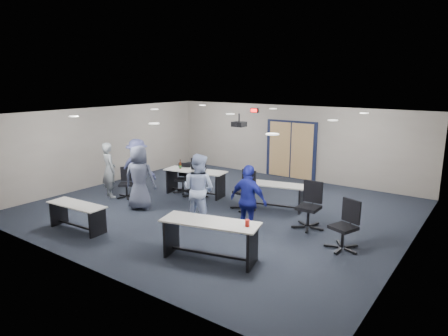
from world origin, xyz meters
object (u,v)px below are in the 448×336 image
Objects in this scene: chair_back_c at (244,190)px; person_navy at (249,201)px; table_back_left at (195,178)px; table_front_right at (211,233)px; chair_loose_right at (343,226)px; person_plaid at (140,178)px; chair_back_d at (309,206)px; chair_back_b at (196,178)px; person_gray at (109,170)px; person_back at (138,168)px; chair_loose_left at (126,183)px; table_front_left at (77,212)px; table_back_right at (273,192)px; person_lightblue at (199,189)px; chair_back_a at (183,178)px.

person_navy reaches higher than chair_back_c.
table_back_left is at bearing 175.75° from chair_back_c.
table_front_right is 2.90m from chair_loose_right.
chair_back_d is at bearing 172.74° from person_plaid.
chair_back_b is at bearing -56.00° from table_back_left.
person_gray is at bearing -160.74° from chair_back_b.
chair_back_c is at bearing -168.94° from person_plaid.
person_back is (-6.65, 0.21, 0.36)m from chair_loose_right.
chair_loose_left is 6.84m from chair_loose_right.
table_back_left is 2.06m from chair_back_c.
person_navy reaches higher than table_front_left.
chair_back_d reaches higher than table_back_left.
table_front_right is at bearing -94.64° from table_back_right.
chair_loose_left is 1.35m from person_plaid.
person_back reaches higher than person_gray.
person_plaid is at bearing -3.17° from person_lightblue.
person_gray is at bearing 147.84° from table_front_right.
table_front_right is 5.57m from person_gray.
chair_back_c is at bearing -17.54° from table_back_left.
chair_back_d is (4.01, -0.49, -0.01)m from chair_back_b.
chair_loose_left is (-1.13, 2.54, 0.02)m from table_front_left.
chair_back_c is 1.01× the size of chair_loose_right.
chair_back_c reaches higher than table_front_right.
chair_back_c is 0.65× the size of person_navy.
table_back_left is 5.46m from chair_loose_right.
chair_loose_left is at bearing -46.78° from person_plaid.
table_front_left is at bearing -105.50° from table_back_left.
person_navy is (-2.11, -0.49, 0.30)m from chair_loose_right.
table_back_left is at bearing -52.34° from person_lightblue.
person_lightblue is (1.73, -1.95, 0.35)m from table_back_left.
person_plaid is at bearing 144.05° from table_front_right.
person_navy is at bearing -48.77° from chair_back_a.
person_plaid is at bearing -122.53° from chair_back_b.
chair_back_a is 0.52× the size of person_lightblue.
chair_back_d is 2.77m from person_lightblue.
chair_back_b is at bearing 77.95° from table_front_left.
chair_back_a is at bearing 171.18° from chair_back_d.
table_back_right is 1.62× the size of chair_back_d.
table_back_right is 1.11× the size of person_navy.
chair_loose_left is (-1.56, -1.48, -0.09)m from table_back_left.
person_back reaches higher than chair_loose_left.
table_back_right is at bearing -4.35° from table_back_left.
person_lightblue is 1.07× the size of person_navy.
chair_back_a is at bearing -22.75° from person_navy.
person_navy is (3.02, -1.71, 0.26)m from chair_back_b.
table_back_left is 1.14× the size of person_lightblue.
table_front_right is 3.35m from chair_back_c.
chair_back_c is at bearing 52.85° from table_front_left.
table_front_left is at bearing -111.34° from chair_back_a.
person_gray is (-4.74, -1.95, 0.36)m from table_back_right.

